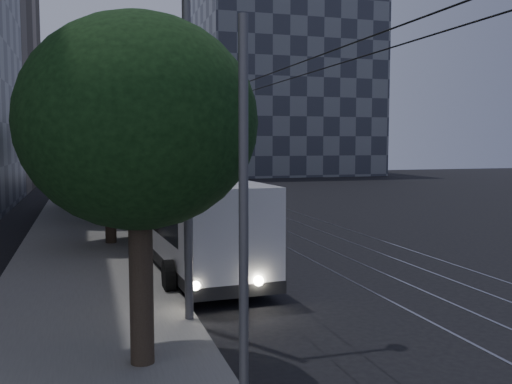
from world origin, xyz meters
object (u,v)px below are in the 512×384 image
Objects in this scene: car_white_a at (152,200)px; car_white_d at (136,181)px; car_white_c at (130,191)px; streetlamp_far at (116,126)px; trolleybus at (186,217)px; streetlamp_near at (205,51)px; car_white_b at (150,195)px; pickup_silver at (162,212)px.

car_white_a is 1.10× the size of car_white_d.
streetlamp_far is at bearing -95.19° from car_white_c.
trolleybus is 19.70m from streetlamp_far.
streetlamp_far is at bearing 91.38° from streetlamp_near.
streetlamp_far is (-1.30, 19.31, 3.67)m from trolleybus.
trolleybus is 3.28× the size of car_white_c.
car_white_d is (0.34, 14.63, -0.02)m from car_white_b.
car_white_a is 6.60m from streetlamp_far.
car_white_c is (-0.91, 5.15, -0.12)m from car_white_b.
pickup_silver is at bearing -104.96° from car_white_a.
streetlamp_near is (-1.14, -21.57, 5.52)m from car_white_a.
streetlamp_far is at bearing 165.70° from car_white_b.
trolleybus is at bearing -86.13° from streetlamp_far.
pickup_silver is 10.64m from car_white_b.
streetlamp_near is (-0.82, -14.62, 5.39)m from pickup_silver.
streetlamp_near is at bearing -99.35° from trolleybus.
car_white_c is (-0.20, 23.69, -1.04)m from trolleybus.
streetlamp_near is at bearing -105.30° from car_white_a.
car_white_a is 1.24× the size of car_white_c.
streetlamp_far reaches higher than car_white_a.
pickup_silver is 0.74× the size of streetlamp_far.
car_white_a is 22.30m from streetlamp_near.
car_white_c is at bearing 89.10° from streetlamp_near.
car_white_b is 1.37× the size of car_white_c.
pickup_silver is at bearing -82.79° from streetlamp_far.
car_white_d is 40.30m from streetlamp_near.
car_white_a is at bearing 84.65° from trolleybus.
streetlamp_far is (-1.10, -4.38, 4.71)m from car_white_c.
car_white_b is (0.71, 18.53, -0.92)m from trolleybus.
car_white_a is at bearing -76.71° from car_white_c.
streetlamp_near is 1.21× the size of streetlamp_far.
car_white_d is 14.79m from streetlamp_far.
trolleybus reaches higher than car_white_c.
streetlamp_near is (-0.48, -30.40, 5.69)m from car_white_c.
car_white_a is 18.32m from car_white_d.
car_white_c is 0.42× the size of streetlamp_far.
trolleybus is at bearing -104.05° from car_white_a.
pickup_silver is 12.31m from streetlamp_far.
car_white_b is at bearing 86.84° from streetlamp_near.
streetlamp_far reaches higher than car_white_b.
trolleybus is at bearing 84.21° from streetlamp_near.
car_white_b is 0.57× the size of streetlamp_far.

